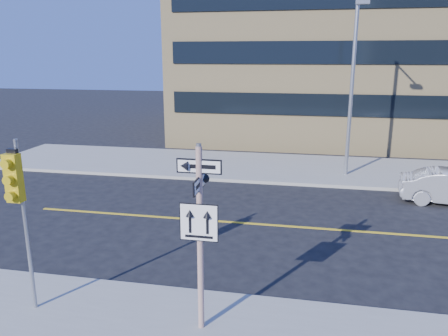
# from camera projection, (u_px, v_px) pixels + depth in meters

# --- Properties ---
(ground) EXTENTS (120.00, 120.00, 0.00)m
(ground) POSITION_uv_depth(u_px,v_px,m) (224.00, 277.00, 11.90)
(ground) COLOR black
(ground) RESTS_ON ground
(sign_pole) EXTENTS (0.92, 0.92, 4.06)m
(sign_pole) POSITION_uv_depth(u_px,v_px,m) (200.00, 229.00, 8.89)
(sign_pole) COLOR beige
(sign_pole) RESTS_ON near_sidewalk
(traffic_signal) EXTENTS (0.32, 0.45, 4.00)m
(traffic_signal) POSITION_uv_depth(u_px,v_px,m) (17.00, 192.00, 9.35)
(traffic_signal) COLOR gray
(traffic_signal) RESTS_ON near_sidewalk
(streetlight_a) EXTENTS (0.55, 2.25, 8.00)m
(streetlight_a) POSITION_uv_depth(u_px,v_px,m) (353.00, 80.00, 20.18)
(streetlight_a) COLOR gray
(streetlight_a) RESTS_ON far_sidewalk
(building_brick) EXTENTS (18.00, 18.00, 18.00)m
(building_brick) POSITION_uv_depth(u_px,v_px,m) (313.00, 12.00, 33.01)
(building_brick) COLOR tan
(building_brick) RESTS_ON ground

